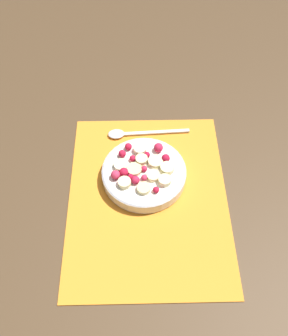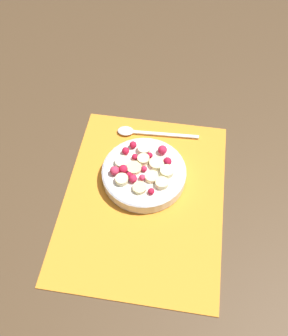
# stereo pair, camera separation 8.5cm
# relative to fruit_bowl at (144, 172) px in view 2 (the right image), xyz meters

# --- Properties ---
(ground_plane) EXTENTS (3.00, 3.00, 0.00)m
(ground_plane) POSITION_rel_fruit_bowl_xyz_m (-0.05, -0.01, -0.03)
(ground_plane) COLOR #4C3823
(placemat) EXTENTS (0.47, 0.36, 0.01)m
(placemat) POSITION_rel_fruit_bowl_xyz_m (-0.05, -0.01, -0.02)
(placemat) COLOR orange
(placemat) RESTS_ON ground_plane
(fruit_bowl) EXTENTS (0.19, 0.19, 0.05)m
(fruit_bowl) POSITION_rel_fruit_bowl_xyz_m (0.00, 0.00, 0.00)
(fruit_bowl) COLOR silver
(fruit_bowl) RESTS_ON placemat
(spoon) EXTENTS (0.03, 0.21, 0.01)m
(spoon) POSITION_rel_fruit_bowl_xyz_m (0.13, 0.03, -0.02)
(spoon) COLOR silver
(spoon) RESTS_ON placemat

